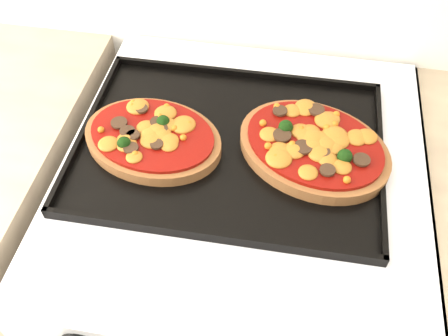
% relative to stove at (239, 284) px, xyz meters
% --- Properties ---
extents(stove, '(0.60, 0.60, 0.91)m').
position_rel_stove_xyz_m(stove, '(0.00, 0.00, 0.00)').
color(stove, silver).
rests_on(stove, floor).
extents(baking_tray, '(0.50, 0.37, 0.02)m').
position_rel_stove_xyz_m(baking_tray, '(-0.03, 0.01, 0.47)').
color(baking_tray, black).
rests_on(baking_tray, stove).
extents(pizza_left, '(0.26, 0.22, 0.03)m').
position_rel_stove_xyz_m(pizza_left, '(-0.15, -0.01, 0.48)').
color(pizza_left, '#985E34').
rests_on(pizza_left, baking_tray).
extents(pizza_right, '(0.31, 0.27, 0.04)m').
position_rel_stove_xyz_m(pizza_right, '(0.11, 0.02, 0.48)').
color(pizza_right, '#985E34').
rests_on(pizza_right, baking_tray).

